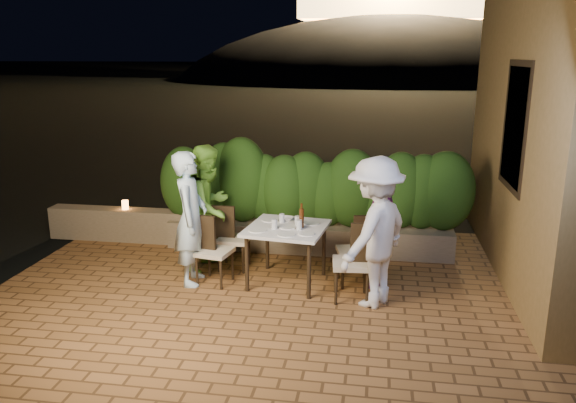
% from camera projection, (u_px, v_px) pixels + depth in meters
% --- Properties ---
extents(ground, '(400.00, 400.00, 0.00)m').
position_uv_depth(ground, '(264.00, 319.00, 6.25)').
color(ground, black).
rests_on(ground, ground).
extents(terrace_floor, '(7.00, 6.00, 0.15)m').
position_uv_depth(terrace_floor, '(272.00, 304.00, 6.74)').
color(terrace_floor, brown).
rests_on(terrace_floor, ground).
extents(window_pane, '(0.08, 1.00, 1.40)m').
position_uv_depth(window_pane, '(517.00, 126.00, 6.73)').
color(window_pane, black).
rests_on(window_pane, building_wall).
extents(window_frame, '(0.06, 1.15, 1.55)m').
position_uv_depth(window_frame, '(517.00, 126.00, 6.73)').
color(window_frame, black).
rests_on(window_frame, building_wall).
extents(planter, '(4.20, 0.55, 0.40)m').
position_uv_depth(planter, '(308.00, 237.00, 8.36)').
color(planter, '#7A694D').
rests_on(planter, ground).
extents(hedge, '(4.00, 0.70, 1.10)m').
position_uv_depth(hedge, '(308.00, 188.00, 8.17)').
color(hedge, '#204412').
rests_on(hedge, planter).
extents(parapet, '(2.20, 0.30, 0.50)m').
position_uv_depth(parapet, '(119.00, 224.00, 8.81)').
color(parapet, '#7A694D').
rests_on(parapet, ground).
extents(hill, '(52.00, 40.00, 22.00)m').
position_uv_depth(hill, '(387.00, 115.00, 64.22)').
color(hill, black).
rests_on(hill, ground).
extents(dining_table, '(1.06, 1.06, 0.75)m').
position_uv_depth(dining_table, '(287.00, 255.00, 7.10)').
color(dining_table, white).
rests_on(dining_table, ground).
extents(plate_nw, '(0.22, 0.22, 0.01)m').
position_uv_depth(plate_nw, '(258.00, 230.00, 6.85)').
color(plate_nw, white).
rests_on(plate_nw, dining_table).
extents(plate_sw, '(0.22, 0.22, 0.01)m').
position_uv_depth(plate_sw, '(270.00, 220.00, 7.28)').
color(plate_sw, white).
rests_on(plate_sw, dining_table).
extents(plate_ne, '(0.20, 0.20, 0.01)m').
position_uv_depth(plate_ne, '(306.00, 234.00, 6.72)').
color(plate_ne, white).
rests_on(plate_ne, dining_table).
extents(plate_se, '(0.21, 0.21, 0.01)m').
position_uv_depth(plate_se, '(311.00, 223.00, 7.13)').
color(plate_se, white).
rests_on(plate_se, dining_table).
extents(plate_centre, '(0.22, 0.22, 0.01)m').
position_uv_depth(plate_centre, '(288.00, 227.00, 6.97)').
color(plate_centre, white).
rests_on(plate_centre, dining_table).
extents(plate_front, '(0.22, 0.22, 0.01)m').
position_uv_depth(plate_front, '(286.00, 234.00, 6.69)').
color(plate_front, white).
rests_on(plate_front, dining_table).
extents(glass_nw, '(0.07, 0.07, 0.12)m').
position_uv_depth(glass_nw, '(274.00, 224.00, 6.91)').
color(glass_nw, silver).
rests_on(glass_nw, dining_table).
extents(glass_sw, '(0.07, 0.07, 0.11)m').
position_uv_depth(glass_sw, '(282.00, 218.00, 7.18)').
color(glass_sw, silver).
rests_on(glass_sw, dining_table).
extents(glass_ne, '(0.07, 0.07, 0.12)m').
position_uv_depth(glass_ne, '(299.00, 225.00, 6.88)').
color(glass_ne, silver).
rests_on(glass_ne, dining_table).
extents(glass_se, '(0.07, 0.07, 0.12)m').
position_uv_depth(glass_se, '(297.00, 220.00, 7.07)').
color(glass_se, silver).
rests_on(glass_se, dining_table).
extents(beer_bottle, '(0.06, 0.06, 0.31)m').
position_uv_depth(beer_bottle, '(301.00, 215.00, 6.94)').
color(beer_bottle, '#48210C').
rests_on(beer_bottle, dining_table).
extents(bowl, '(0.20, 0.20, 0.04)m').
position_uv_depth(bowl, '(286.00, 219.00, 7.27)').
color(bowl, white).
rests_on(bowl, dining_table).
extents(chair_left_front, '(0.48, 0.48, 0.88)m').
position_uv_depth(chair_left_front, '(214.00, 250.00, 7.08)').
color(chair_left_front, black).
rests_on(chair_left_front, ground).
extents(chair_left_back, '(0.41, 0.41, 0.88)m').
position_uv_depth(chair_left_back, '(234.00, 238.00, 7.57)').
color(chair_left_back, black).
rests_on(chair_left_back, ground).
extents(chair_right_front, '(0.48, 0.48, 0.95)m').
position_uv_depth(chair_right_front, '(351.00, 262.00, 6.60)').
color(chair_right_front, black).
rests_on(chair_right_front, ground).
extents(chair_right_back, '(0.50, 0.50, 0.90)m').
position_uv_depth(chair_right_back, '(354.00, 250.00, 7.06)').
color(chair_right_back, black).
rests_on(chair_right_back, ground).
extents(diner_blue, '(0.48, 0.67, 1.70)m').
position_uv_depth(diner_blue, '(191.00, 218.00, 7.01)').
color(diner_blue, '#C1E5F8').
rests_on(diner_blue, ground).
extents(diner_green, '(0.84, 0.97, 1.69)m').
position_uv_depth(diner_green, '(209.00, 207.00, 7.53)').
color(diner_green, '#83D241').
rests_on(diner_green, ground).
extents(diner_white, '(1.14, 1.30, 1.75)m').
position_uv_depth(diner_white, '(375.00, 232.00, 6.38)').
color(diner_white, white).
rests_on(diner_white, ground).
extents(diner_purple, '(0.43, 0.90, 1.49)m').
position_uv_depth(diner_purple, '(380.00, 228.00, 6.97)').
color(diner_purple, '#6E246C').
rests_on(diner_purple, ground).
extents(parapet_lamp, '(0.10, 0.10, 0.14)m').
position_uv_depth(parapet_lamp, '(125.00, 205.00, 8.71)').
color(parapet_lamp, orange).
rests_on(parapet_lamp, parapet).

